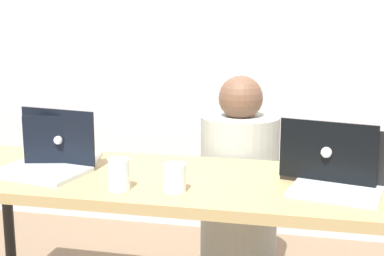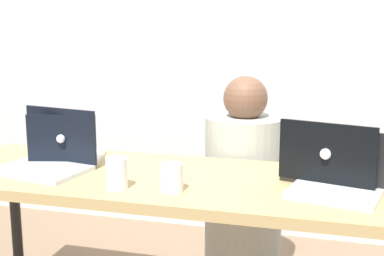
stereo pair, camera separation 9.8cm
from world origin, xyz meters
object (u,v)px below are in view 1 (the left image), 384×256
Objects in this scene: laptop_back_right at (331,167)px; water_glass_left at (119,177)px; laptop_back_left at (63,152)px; laptop_front_left at (46,159)px; laptop_front_right at (338,178)px; water_glass_center at (175,180)px; person_at_center at (239,198)px.

laptop_back_right is 3.56× the size of water_glass_left.
laptop_back_left is at bearing 13.68° from laptop_back_right.
laptop_front_right is at bearing 10.34° from laptop_front_left.
laptop_front_right is 0.13m from laptop_back_right.
person_at_center is at bearing 79.24° from water_glass_center.
person_at_center reaches higher than laptop_back_right.
person_at_center is 2.66× the size of laptop_back_right.
laptop_front_right is 0.88× the size of laptop_front_left.
water_glass_center is at bearing 139.74° from laptop_back_left.
laptop_back_right is 0.78m from water_glass_left.
water_glass_center is (-0.13, -0.70, 0.29)m from person_at_center.
person_at_center is 10.57× the size of water_glass_center.
water_glass_left is 1.12× the size of water_glass_center.
water_glass_center is (0.56, -0.13, -0.01)m from laptop_front_left.
laptop_front_right is at bearing 158.72° from laptop_back_left.
laptop_front_left is at bearing 166.54° from water_glass_center.
water_glass_center is (-0.53, -0.26, -0.01)m from laptop_back_right.
laptop_front_right is at bearing 112.57° from laptop_back_right.
water_glass_center is (-0.55, -0.13, -0.00)m from laptop_front_right.
water_glass_left is at bearing 35.35° from laptop_back_right.
laptop_front_left is 3.44× the size of water_glass_left.
laptop_front_right is 1.11m from laptop_front_left.
laptop_front_left is at bearing 25.67° from person_at_center.
laptop_front_right is 0.57m from water_glass_center.
laptop_front_left is at bearing 20.86° from laptop_back_right.
water_glass_left is 0.20m from water_glass_center.
water_glass_center is at bearing 65.42° from person_at_center.
laptop_back_left is at bearing -175.33° from laptop_front_right.
laptop_back_right is at bearing 17.03° from laptop_front_left.
water_glass_left is at bearing -156.55° from laptop_front_right.
laptop_back_left is (-0.68, -0.43, 0.29)m from person_at_center.
laptop_front_left reaches higher than laptop_back_right.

